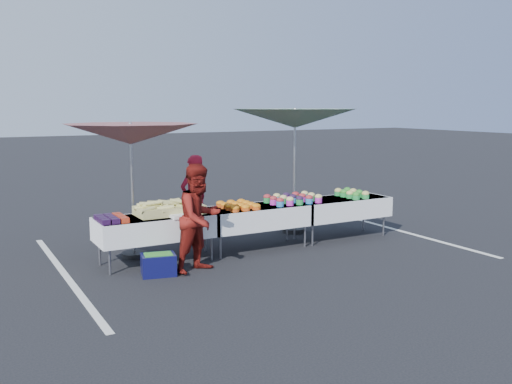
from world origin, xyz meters
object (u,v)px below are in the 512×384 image
vendor (194,199)px  storage_bin (158,264)px  umbrella_left (130,135)px  customer (200,218)px  umbrella_right (295,119)px  table_center (256,216)px  table_right (340,207)px  table_left (156,227)px

vendor → storage_bin: 2.22m
vendor → storage_bin: vendor is taller
umbrella_left → storage_bin: bearing=-89.7°
customer → umbrella_right: bearing=10.4°
umbrella_left → customer: bearing=-63.6°
table_center → umbrella_left: umbrella_left is taller
table_right → storage_bin: table_right is taller
storage_bin → customer: bearing=3.0°
table_center → storage_bin: (-2.00, -0.65, -0.42)m
vendor → customer: 1.91m
table_left → umbrella_left: 1.52m
table_right → umbrella_left: bearing=172.3°
umbrella_right → table_right: bearing=-57.8°
table_left → table_right: 3.60m
table_right → customer: bearing=-166.7°
table_left → table_right: (3.60, 0.00, 0.00)m
table_right → storage_bin: size_ratio=3.36×
table_left → table_center: bearing=0.0°
umbrella_left → umbrella_right: bearing=4.9°
customer → storage_bin: (-0.62, 0.10, -0.65)m
table_center → vendor: size_ratio=1.17×
table_left → umbrella_right: umbrella_right is taller
umbrella_left → storage_bin: (0.01, -1.17, -1.83)m
table_center → umbrella_left: bearing=165.5°
table_left → table_right: bearing=0.0°
customer → umbrella_left: bearing=96.7°
table_center → customer: (-1.38, -0.75, 0.23)m
vendor → umbrella_left: bearing=5.8°
table_left → umbrella_right: 3.58m
umbrella_left → table_left: bearing=-68.6°
table_left → umbrella_right: bearing=14.5°
vendor → storage_bin: (-1.29, -1.69, -0.63)m
table_right → umbrella_right: 1.87m
table_center → table_right: same height
umbrella_right → storage_bin: size_ratio=5.40×
table_left → customer: customer is taller
table_left → table_center: (1.80, 0.00, 0.00)m
table_center → table_right: 1.80m
table_left → storage_bin: size_ratio=3.36×
umbrella_left → umbrella_right: 3.32m
storage_bin → table_right: bearing=21.9°
umbrella_right → storage_bin: 4.13m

